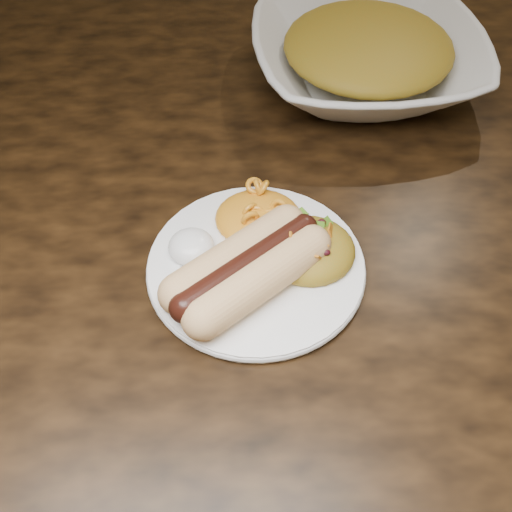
{
  "coord_description": "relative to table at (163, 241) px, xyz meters",
  "views": [
    {
      "loc": [
        0.09,
        -0.5,
        1.23
      ],
      "look_at": [
        0.11,
        -0.12,
        0.77
      ],
      "focal_mm": 42.0,
      "sensor_mm": 36.0,
      "label": 1
    }
  ],
  "objects": [
    {
      "name": "hotdog",
      "position": [
        0.1,
        -0.15,
        0.13
      ],
      "size": [
        0.13,
        0.15,
        0.04
      ],
      "rotation": [
        0.0,
        0.0,
        0.66
      ],
      "color": "#FEE69D",
      "rests_on": "plate"
    },
    {
      "name": "floor",
      "position": [
        0.0,
        0.0,
        -0.66
      ],
      "size": [
        4.0,
        4.0,
        0.0
      ],
      "primitive_type": "plane",
      "color": "brown",
      "rests_on": "ground"
    },
    {
      "name": "mac_and_cheese",
      "position": [
        0.12,
        -0.07,
        0.12
      ],
      "size": [
        0.1,
        0.1,
        0.04
      ],
      "primitive_type": "ellipsoid",
      "rotation": [
        0.0,
        0.0,
        0.15
      ],
      "color": "orange",
      "rests_on": "plate"
    },
    {
      "name": "bowl_filling",
      "position": [
        0.27,
        0.19,
        0.14
      ],
      "size": [
        0.29,
        0.29,
        0.05
      ],
      "primitive_type": "ellipsoid",
      "rotation": [
        0.0,
        0.0,
        -0.39
      ],
      "color": "#B35205",
      "rests_on": "serving_bowl"
    },
    {
      "name": "serving_bowl",
      "position": [
        0.27,
        0.19,
        0.13
      ],
      "size": [
        0.32,
        0.32,
        0.07
      ],
      "primitive_type": "imported",
      "rotation": [
        0.0,
        0.0,
        0.05
      ],
      "color": "silver",
      "rests_on": "table"
    },
    {
      "name": "plate",
      "position": [
        0.11,
        -0.12,
        0.1
      ],
      "size": [
        0.24,
        0.24,
        0.01
      ],
      "primitive_type": "cylinder",
      "rotation": [
        0.0,
        0.0,
        -0.09
      ],
      "color": "white",
      "rests_on": "table"
    },
    {
      "name": "taco_salad",
      "position": [
        0.17,
        -0.12,
        0.12
      ],
      "size": [
        0.09,
        0.09,
        0.04
      ],
      "rotation": [
        0.0,
        0.0,
        -0.28
      ],
      "color": "#B35205",
      "rests_on": "plate"
    },
    {
      "name": "table",
      "position": [
        0.0,
        0.0,
        0.0
      ],
      "size": [
        1.6,
        0.9,
        0.75
      ],
      "color": "#37210E",
      "rests_on": "floor"
    },
    {
      "name": "sour_cream",
      "position": [
        0.05,
        -0.11,
        0.12
      ],
      "size": [
        0.05,
        0.05,
        0.03
      ],
      "primitive_type": "ellipsoid",
      "rotation": [
        0.0,
        0.0,
        0.06
      ],
      "color": "white",
      "rests_on": "plate"
    }
  ]
}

